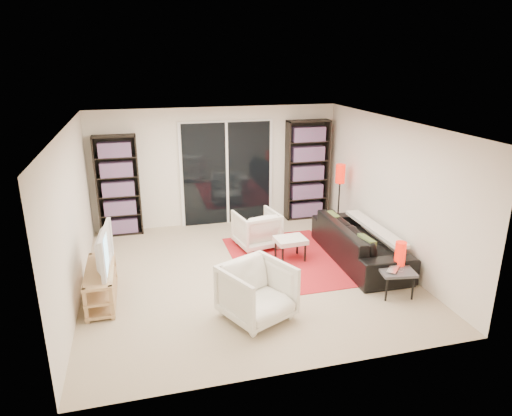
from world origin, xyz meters
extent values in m
plane|color=#B9A990|center=(0.00, 0.00, 0.00)|extent=(5.00, 5.00, 0.00)
cube|color=white|center=(0.00, 2.50, 1.20)|extent=(5.00, 0.02, 2.40)
cube|color=white|center=(0.00, -2.50, 1.20)|extent=(5.00, 0.02, 2.40)
cube|color=white|center=(-2.50, 0.00, 1.20)|extent=(0.02, 5.00, 2.40)
cube|color=white|center=(2.50, 0.00, 1.20)|extent=(0.02, 5.00, 2.40)
cube|color=white|center=(0.00, 0.00, 2.40)|extent=(5.00, 5.00, 0.02)
cube|color=white|center=(0.20, 2.47, 1.05)|extent=(1.92, 0.06, 2.16)
cube|color=black|center=(0.20, 2.44, 1.05)|extent=(1.80, 0.02, 2.10)
cube|color=white|center=(0.20, 2.42, 1.05)|extent=(0.05, 0.02, 2.10)
cube|color=black|center=(-1.95, 2.34, 0.97)|extent=(0.80, 0.30, 1.95)
cube|color=#A42684|center=(-1.95, 2.32, 0.97)|extent=(0.70, 0.22, 1.85)
cube|color=black|center=(1.90, 2.34, 1.05)|extent=(0.90, 0.30, 2.10)
cube|color=#A42684|center=(1.90, 2.32, 1.05)|extent=(0.80, 0.22, 2.00)
cube|color=tan|center=(-2.19, -0.31, 0.48)|extent=(0.39, 1.21, 0.04)
cube|color=tan|center=(-2.19, -0.31, 0.25)|extent=(0.39, 1.21, 0.03)
cube|color=tan|center=(-2.19, -0.31, 0.06)|extent=(0.39, 1.21, 0.04)
cube|color=tan|center=(-2.35, -0.87, 0.25)|extent=(0.05, 0.05, 0.50)
cube|color=tan|center=(-2.35, 0.26, 0.25)|extent=(0.05, 0.05, 0.50)
cube|color=tan|center=(-2.03, -0.87, 0.25)|extent=(0.05, 0.05, 0.50)
cube|color=tan|center=(-2.03, 0.26, 0.25)|extent=(0.05, 0.05, 0.50)
imported|color=black|center=(-2.17, -0.31, 0.79)|extent=(0.20, 1.02, 0.58)
cube|color=red|center=(0.81, 0.32, 0.01)|extent=(1.81, 2.44, 0.01)
imported|color=black|center=(2.00, 0.02, 0.33)|extent=(0.95, 2.31, 0.67)
imported|color=silver|center=(0.45, 1.03, 0.34)|extent=(0.84, 0.86, 0.68)
imported|color=silver|center=(-0.16, -1.31, 0.38)|extent=(1.09, 1.11, 0.76)
cube|color=silver|center=(0.86, 0.33, 0.36)|extent=(0.54, 0.45, 0.08)
cylinder|color=black|center=(0.67, 0.15, 0.16)|extent=(0.04, 0.04, 0.32)
cylinder|color=black|center=(0.65, 0.48, 0.16)|extent=(0.04, 0.04, 0.32)
cylinder|color=black|center=(1.08, 0.17, 0.16)|extent=(0.04, 0.04, 0.32)
cylinder|color=black|center=(1.06, 0.51, 0.16)|extent=(0.04, 0.04, 0.32)
cube|color=#434448|center=(1.96, -1.19, 0.38)|extent=(0.56, 0.56, 0.04)
cylinder|color=black|center=(1.74, -1.35, 0.19)|extent=(0.03, 0.03, 0.38)
cylinder|color=black|center=(1.80, -0.97, 0.19)|extent=(0.03, 0.03, 0.38)
cylinder|color=black|center=(2.13, -1.41, 0.19)|extent=(0.03, 0.03, 0.38)
cylinder|color=black|center=(2.19, -1.03, 0.19)|extent=(0.03, 0.03, 0.38)
imported|color=silver|center=(1.94, -1.24, 0.41)|extent=(0.36, 0.37, 0.02)
cylinder|color=red|center=(2.09, -1.07, 0.58)|extent=(0.16, 0.16, 0.36)
cylinder|color=black|center=(2.24, 1.42, 0.01)|extent=(0.20, 0.20, 0.03)
cylinder|color=black|center=(2.24, 1.42, 0.51)|extent=(0.03, 0.03, 1.02)
cylinder|color=red|center=(2.24, 1.42, 1.17)|extent=(0.18, 0.18, 0.37)
camera|label=1|loc=(-1.53, -6.48, 3.34)|focal=32.00mm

